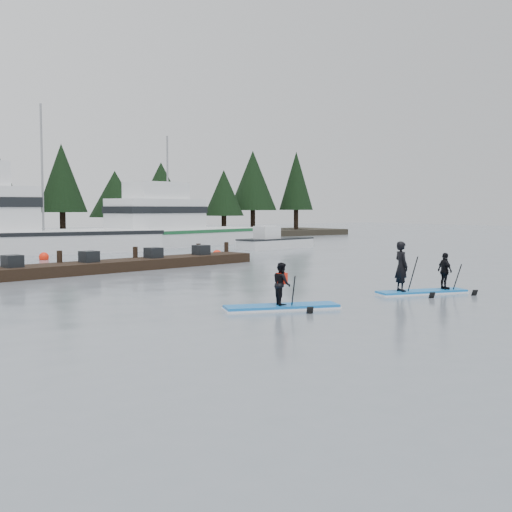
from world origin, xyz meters
TOP-DOWN VIEW (x-y plane):
  - ground at (0.00, 0.00)m, footprint 160.00×160.00m
  - far_shore at (0.00, 42.00)m, footprint 70.00×8.00m
  - treeline at (0.00, 42.00)m, footprint 60.00×4.00m
  - fishing_boat_medium at (9.31, 30.37)m, footprint 16.68×8.55m
  - skiff at (13.96, 23.27)m, footprint 6.36×2.85m
  - floating_dock at (-1.38, 14.46)m, footprint 14.33×4.29m
  - buoy_b at (-2.79, 22.54)m, footprint 0.54×0.54m
  - buoy_c at (15.89, 25.06)m, footprint 0.61×0.61m
  - buoy_d at (5.87, 18.20)m, footprint 0.59×0.59m
  - paddleboard_solo at (-2.64, 1.01)m, footprint 3.35×1.91m
  - paddleboard_duo at (3.18, 0.94)m, footprint 3.23×1.76m

SIDE VIEW (x-z plane):
  - ground at x=0.00m, z-range 0.00..0.00m
  - treeline at x=0.00m, z-range -4.00..4.00m
  - buoy_b at x=-2.79m, z-range -0.27..0.27m
  - buoy_c at x=15.89m, z-range -0.31..0.31m
  - buoy_d at x=5.87m, z-range -0.29..0.29m
  - floating_dock at x=-1.38m, z-range 0.00..0.47m
  - far_shore at x=0.00m, z-range 0.00..0.60m
  - skiff at x=13.96m, z-range 0.00..0.72m
  - paddleboard_solo at x=-2.64m, z-range -0.49..1.32m
  - paddleboard_duo at x=3.18m, z-range -0.49..1.76m
  - fishing_boat_medium at x=9.31m, z-range -3.99..5.34m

